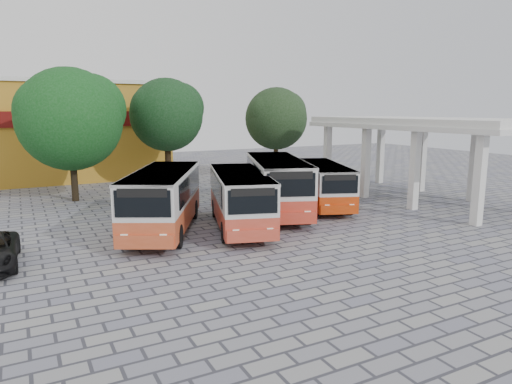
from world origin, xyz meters
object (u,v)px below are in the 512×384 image
bus_centre_left (240,196)px  bus_far_left (163,197)px  bus_far_right (323,182)px  bus_centre_right (277,182)px

bus_centre_left → bus_far_left: bearing=-178.3°
bus_far_left → bus_far_right: (10.36, 1.21, -0.21)m
bus_far_left → bus_centre_left: bus_far_left is taller
bus_centre_right → bus_far_right: size_ratio=1.20×
bus_centre_left → bus_far_right: bearing=36.1°
bus_centre_left → bus_far_right: 7.09m
bus_far_left → bus_centre_left: bearing=11.1°
bus_centre_left → bus_far_right: (6.72, 2.25, -0.11)m
bus_centre_left → bus_centre_right: bus_centre_right is taller
bus_centre_right → bus_far_right: 3.43m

